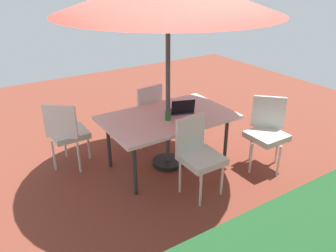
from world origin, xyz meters
TOP-DOWN VIEW (x-y plane):
  - ground_plane at (0.00, 0.00)m, footprint 10.00×10.00m
  - dining_table at (0.00, 0.00)m, footprint 1.73×1.07m
  - chair_north at (0.04, 0.74)m, footprint 0.47×0.48m
  - chair_southeast at (1.18, -0.67)m, footprint 0.58×0.59m
  - chair_south at (-0.04, -0.74)m, footprint 0.47×0.48m
  - chair_northwest at (-1.12, 0.74)m, footprint 0.59×0.59m
  - laptop at (-0.21, 0.01)m, footprint 0.38×0.34m
  - cup at (0.07, 0.11)m, footprint 0.07×0.07m

SIDE VIEW (x-z plane):
  - ground_plane at x=0.00m, z-range -0.02..0.00m
  - chair_north at x=0.04m, z-range 0.06..1.04m
  - chair_southeast at x=1.18m, z-range 0.06..1.04m
  - chair_south at x=-0.04m, z-range 0.06..1.04m
  - chair_northwest at x=-1.12m, z-range 0.06..1.04m
  - dining_table at x=0.00m, z-range 0.32..1.07m
  - laptop at x=-0.21m, z-range 0.69..0.90m
  - cup at x=0.07m, z-range 0.75..0.86m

